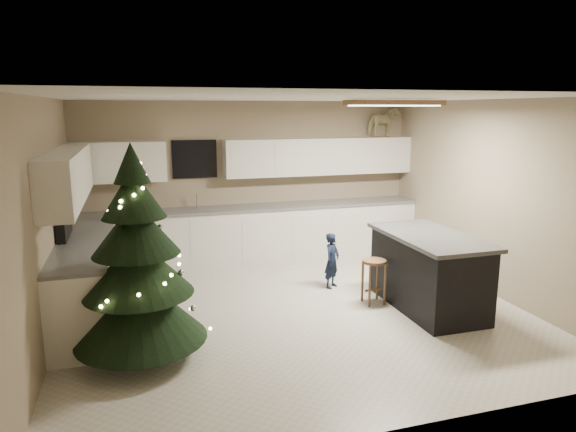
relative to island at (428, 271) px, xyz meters
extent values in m
plane|color=beige|center=(-1.64, 0.33, -0.48)|extent=(5.50, 5.50, 0.00)
cube|color=gray|center=(-1.64, 2.83, 0.82)|extent=(5.50, 0.02, 2.60)
cube|color=gray|center=(-1.64, -2.17, 0.82)|extent=(5.50, 0.02, 2.60)
cube|color=gray|center=(-4.39, 0.33, 0.82)|extent=(0.02, 5.00, 2.60)
cube|color=gray|center=(1.11, 0.33, 0.82)|extent=(0.02, 5.00, 2.60)
cube|color=silver|center=(-1.64, 0.33, 2.12)|extent=(5.50, 5.00, 0.02)
cube|color=brown|center=(-0.34, 0.43, 2.07)|extent=(1.25, 0.32, 0.06)
cube|color=white|center=(-0.34, 0.43, 2.04)|extent=(1.15, 0.24, 0.02)
cube|color=silver|center=(-1.64, 2.53, -0.03)|extent=(5.48, 0.60, 0.90)
cube|color=silver|center=(-4.09, 0.93, -0.03)|extent=(0.60, 2.60, 0.90)
cube|color=slate|center=(-1.64, 2.52, 0.44)|extent=(5.48, 0.62, 0.04)
cube|color=slate|center=(-4.08, 0.93, 0.44)|extent=(0.62, 2.60, 0.04)
cube|color=silver|center=(-3.69, 2.65, 1.22)|extent=(1.40, 0.35, 0.60)
cube|color=silver|center=(-0.49, 2.65, 1.22)|extent=(3.20, 0.35, 0.60)
cube|color=silver|center=(-4.21, 1.05, 1.22)|extent=(0.35, 2.60, 0.60)
cube|color=black|center=(-2.54, 2.80, 1.22)|extent=(0.70, 0.04, 0.60)
cube|color=#99999E|center=(-2.54, 2.53, 0.42)|extent=(0.55, 0.40, 0.06)
cylinder|color=#99999E|center=(-2.54, 2.63, 0.58)|extent=(0.03, 0.03, 0.24)
cube|color=black|center=(-4.07, 1.23, -0.03)|extent=(0.64, 0.75, 0.90)
cube|color=black|center=(-4.32, 1.23, 0.57)|extent=(0.10, 0.75, 0.30)
cube|color=black|center=(0.00, 0.00, -0.03)|extent=(0.80, 1.60, 0.90)
cube|color=#252526|center=(0.00, 0.00, 0.45)|extent=(0.90, 1.70, 0.05)
cylinder|color=brown|center=(-0.59, 0.33, 0.08)|extent=(0.30, 0.30, 0.04)
cylinder|color=brown|center=(-0.69, 0.22, -0.21)|extent=(0.03, 0.03, 0.55)
cylinder|color=brown|center=(-0.48, 0.22, -0.21)|extent=(0.03, 0.03, 0.55)
cylinder|color=brown|center=(-0.69, 0.43, -0.21)|extent=(0.03, 0.03, 0.55)
cylinder|color=brown|center=(-0.48, 0.43, -0.21)|extent=(0.03, 0.03, 0.55)
cube|color=brown|center=(-0.59, 0.33, -0.30)|extent=(0.23, 0.03, 0.03)
cylinder|color=#3F2816|center=(-3.49, -0.33, -0.33)|extent=(0.12, 0.12, 0.29)
cone|color=black|center=(-3.49, -0.33, 0.05)|extent=(1.31, 1.31, 0.68)
cone|color=black|center=(-3.49, -0.33, 0.48)|extent=(1.08, 1.08, 0.58)
cone|color=black|center=(-3.49, -0.33, 0.87)|extent=(0.85, 0.85, 0.53)
cone|color=black|center=(-3.49, -0.33, 1.21)|extent=(0.62, 0.62, 0.48)
cone|color=black|center=(-3.49, -0.33, 1.50)|extent=(0.35, 0.35, 0.39)
sphere|color=#FFD88C|center=(-2.80, -0.33, -0.24)|extent=(0.03, 0.03, 0.03)
sphere|color=#FFD88C|center=(-2.88, -0.06, -0.18)|extent=(0.03, 0.03, 0.03)
sphere|color=#FFD88C|center=(-3.05, 0.14, -0.13)|extent=(0.03, 0.03, 0.03)
sphere|color=#FFD88C|center=(-3.28, 0.26, -0.08)|extent=(0.03, 0.03, 0.03)
sphere|color=#FFD88C|center=(-3.53, 0.28, -0.02)|extent=(0.03, 0.03, 0.03)
sphere|color=#FFD88C|center=(-3.76, 0.19, 0.03)|extent=(0.03, 0.03, 0.03)
sphere|color=#FFD88C|center=(-3.93, 0.03, 0.08)|extent=(0.03, 0.03, 0.03)
sphere|color=#FFD88C|center=(-4.02, -0.19, 0.14)|extent=(0.03, 0.03, 0.03)
sphere|color=#FFD88C|center=(-4.01, -0.41, 0.19)|extent=(0.03, 0.03, 0.03)
sphere|color=#FFD88C|center=(-3.92, -0.61, 0.25)|extent=(0.03, 0.03, 0.03)
sphere|color=#FFD88C|center=(-3.76, -0.74, 0.30)|extent=(0.03, 0.03, 0.03)
sphere|color=#FFD88C|center=(-3.57, -0.80, 0.35)|extent=(0.03, 0.03, 0.03)
sphere|color=#FFD88C|center=(-3.38, -0.78, 0.41)|extent=(0.03, 0.03, 0.03)
sphere|color=#FFD88C|center=(-3.22, -0.68, 0.46)|extent=(0.03, 0.03, 0.03)
sphere|color=#FFD88C|center=(-3.12, -0.54, 0.52)|extent=(0.03, 0.03, 0.03)
sphere|color=#FFD88C|center=(-3.08, -0.37, 0.57)|extent=(0.03, 0.03, 0.03)
sphere|color=#FFD88C|center=(-3.12, -0.21, 0.62)|extent=(0.03, 0.03, 0.03)
sphere|color=#FFD88C|center=(-3.21, -0.09, 0.68)|extent=(0.03, 0.03, 0.03)
sphere|color=#FFD88C|center=(-3.34, -0.02, 0.73)|extent=(0.03, 0.03, 0.03)
sphere|color=#FFD88C|center=(-3.48, 0.00, 0.79)|extent=(0.03, 0.03, 0.03)
sphere|color=#FFD88C|center=(-3.60, -0.04, 0.84)|extent=(0.03, 0.03, 0.03)
sphere|color=#FFD88C|center=(-3.69, -0.13, 0.89)|extent=(0.03, 0.03, 0.03)
sphere|color=#FFD88C|center=(-3.74, -0.23, 0.95)|extent=(0.03, 0.03, 0.03)
sphere|color=#FFD88C|center=(-3.74, -0.34, 1.00)|extent=(0.03, 0.03, 0.03)
sphere|color=#FFD88C|center=(-3.70, -0.43, 1.05)|extent=(0.03, 0.03, 0.03)
sphere|color=#FFD88C|center=(-3.63, -0.50, 1.11)|extent=(0.03, 0.03, 0.03)
sphere|color=#FFD88C|center=(-3.54, -0.52, 1.16)|extent=(0.03, 0.03, 0.03)
sphere|color=#FFD88C|center=(-3.46, -0.51, 1.22)|extent=(0.03, 0.03, 0.03)
sphere|color=#FFD88C|center=(-3.40, -0.47, 1.27)|extent=(0.03, 0.03, 0.03)
sphere|color=#FFD88C|center=(-3.37, -0.41, 1.32)|extent=(0.03, 0.03, 0.03)
sphere|color=#FFD88C|center=(-3.37, -0.36, 1.38)|extent=(0.03, 0.03, 0.03)
sphere|color=#FFD88C|center=(-3.38, -0.31, 1.43)|extent=(0.03, 0.03, 0.03)
sphere|color=#FFD88C|center=(-3.42, -0.28, 1.49)|extent=(0.03, 0.03, 0.03)
sphere|color=#FFD88C|center=(-3.45, -0.27, 1.54)|extent=(0.03, 0.03, 0.03)
sphere|color=silver|center=(-2.90, -0.33, -0.11)|extent=(0.07, 0.07, 0.07)
sphere|color=silver|center=(-3.80, 0.10, 0.05)|extent=(0.07, 0.07, 0.07)
sphere|color=silver|center=(-3.63, -0.78, 0.20)|extent=(0.07, 0.07, 0.07)
sphere|color=silver|center=(-3.09, -0.20, 0.36)|extent=(0.07, 0.07, 0.07)
sphere|color=silver|center=(-3.78, -0.12, 0.52)|extent=(0.07, 0.07, 0.07)
sphere|color=silver|center=(-3.48, -0.64, 0.68)|extent=(0.07, 0.07, 0.07)
sphere|color=silver|center=(-3.28, -0.18, 0.84)|extent=(0.07, 0.07, 0.07)
sphere|color=silver|center=(-3.67, -0.27, 0.99)|extent=(0.07, 0.07, 0.07)
sphere|color=silver|center=(-3.44, -0.46, 1.15)|extent=(0.07, 0.07, 0.07)
sphere|color=silver|center=(-3.44, -0.26, 1.31)|extent=(0.07, 0.07, 0.07)
sphere|color=silver|center=(-3.51, -0.33, 1.47)|extent=(0.07, 0.07, 0.07)
imported|color=black|center=(-0.88, 1.05, -0.09)|extent=(0.34, 0.33, 0.78)
cube|color=brown|center=(0.66, 2.62, 1.53)|extent=(0.23, 0.02, 0.02)
cube|color=brown|center=(0.66, 2.69, 1.53)|extent=(0.23, 0.02, 0.02)
imported|color=#C0B588|center=(0.66, 2.65, 1.78)|extent=(0.62, 0.42, 0.48)
camera|label=1|loc=(-3.47, -5.38, 1.99)|focal=32.00mm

